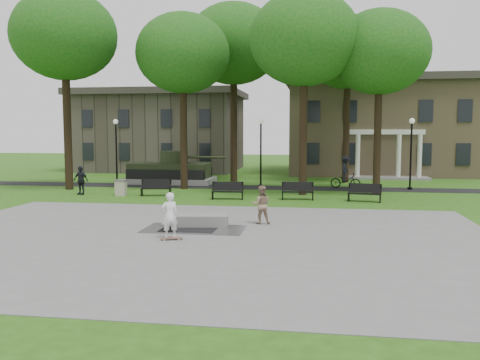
% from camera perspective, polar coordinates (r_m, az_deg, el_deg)
% --- Properties ---
extents(ground, '(120.00, 120.00, 0.00)m').
position_cam_1_polar(ground, '(23.35, -2.21, -4.09)').
color(ground, '#294E12').
rests_on(ground, ground).
extents(plaza, '(22.00, 16.00, 0.02)m').
position_cam_1_polar(plaza, '(18.55, -5.13, -6.61)').
color(plaza, gray).
rests_on(plaza, ground).
extents(footpath, '(44.00, 2.60, 0.01)m').
position_cam_1_polar(footpath, '(35.09, 1.47, -0.83)').
color(footpath, black).
rests_on(footpath, ground).
extents(building_right, '(17.00, 12.00, 8.60)m').
position_cam_1_polar(building_right, '(48.93, 15.35, 5.88)').
color(building_right, '#9E8460').
rests_on(building_right, ground).
extents(building_left, '(15.00, 10.00, 7.20)m').
position_cam_1_polar(building_left, '(51.45, -8.76, 5.16)').
color(building_left, '#4C443D').
rests_on(building_left, ground).
extents(tree_0, '(6.80, 6.80, 12.97)m').
position_cam_1_polar(tree_0, '(36.10, -19.11, 15.02)').
color(tree_0, black).
rests_on(tree_0, ground).
extents(tree_1, '(6.20, 6.20, 11.63)m').
position_cam_1_polar(tree_1, '(34.63, -6.44, 13.90)').
color(tree_1, black).
rests_on(tree_1, ground).
extents(tree_2, '(6.60, 6.60, 12.16)m').
position_cam_1_polar(tree_2, '(31.58, 7.24, 15.37)').
color(tree_2, black).
rests_on(tree_2, ground).
extents(tree_3, '(6.00, 6.00, 11.19)m').
position_cam_1_polar(tree_3, '(32.65, 15.42, 13.62)').
color(tree_3, black).
rests_on(tree_3, ground).
extents(tree_4, '(7.20, 7.20, 13.50)m').
position_cam_1_polar(tree_4, '(39.65, -0.71, 14.97)').
color(tree_4, black).
rests_on(tree_4, ground).
extents(tree_5, '(6.40, 6.40, 12.44)m').
position_cam_1_polar(tree_5, '(39.58, 12.01, 13.81)').
color(tree_5, black).
rests_on(tree_5, ground).
extents(lamp_left, '(0.36, 0.36, 4.73)m').
position_cam_1_polar(lamp_left, '(37.75, -13.73, 3.71)').
color(lamp_left, black).
rests_on(lamp_left, ground).
extents(lamp_mid, '(0.36, 0.36, 4.73)m').
position_cam_1_polar(lamp_mid, '(35.13, 2.35, 3.74)').
color(lamp_mid, black).
rests_on(lamp_mid, ground).
extents(lamp_right, '(0.36, 0.36, 4.73)m').
position_cam_1_polar(lamp_right, '(35.46, 18.66, 3.46)').
color(lamp_right, black).
rests_on(lamp_right, ground).
extents(tank_monument, '(7.45, 3.40, 2.40)m').
position_cam_1_polar(tank_monument, '(38.29, -7.78, 0.94)').
color(tank_monument, gray).
rests_on(tank_monument, ground).
extents(puddle, '(2.20, 1.20, 0.00)m').
position_cam_1_polar(puddle, '(20.19, -5.88, -5.59)').
color(puddle, black).
rests_on(puddle, plaza).
extents(concrete_block, '(2.32, 1.29, 0.45)m').
position_cam_1_polar(concrete_block, '(21.03, -4.38, -4.50)').
color(concrete_block, gray).
rests_on(concrete_block, plaza).
extents(skateboard, '(0.80, 0.43, 0.07)m').
position_cam_1_polar(skateboard, '(18.44, -7.69, -6.57)').
color(skateboard, brown).
rests_on(skateboard, plaza).
extents(skateboarder, '(0.73, 0.66, 1.68)m').
position_cam_1_polar(skateboarder, '(18.57, -7.90, -3.96)').
color(skateboarder, white).
rests_on(skateboarder, plaza).
extents(friend_watching, '(0.88, 0.74, 1.61)m').
position_cam_1_polar(friend_watching, '(21.29, 2.39, -2.78)').
color(friend_watching, '#937A5F').
rests_on(friend_watching, plaza).
extents(pedestrian_walker, '(1.10, 0.66, 1.76)m').
position_cam_1_polar(pedestrian_walker, '(32.58, -17.46, -0.03)').
color(pedestrian_walker, black).
rests_on(pedestrian_walker, ground).
extents(cyclist, '(2.11, 1.24, 2.21)m').
position_cam_1_polar(cyclist, '(35.23, 11.77, 0.55)').
color(cyclist, black).
rests_on(cyclist, ground).
extents(park_bench_0, '(1.85, 0.78, 1.00)m').
position_cam_1_polar(park_bench_0, '(30.95, -9.37, -0.80)').
color(park_bench_0, black).
rests_on(park_bench_0, ground).
extents(park_bench_1, '(1.83, 0.67, 1.00)m').
position_cam_1_polar(park_bench_1, '(29.00, -1.38, -1.15)').
color(park_bench_1, black).
rests_on(park_bench_1, ground).
extents(park_bench_2, '(1.81, 0.58, 1.00)m').
position_cam_1_polar(park_bench_2, '(29.05, 6.50, -1.17)').
color(park_bench_2, black).
rests_on(park_bench_2, ground).
extents(park_bench_3, '(1.85, 0.86, 1.00)m').
position_cam_1_polar(park_bench_3, '(28.83, 13.78, -1.35)').
color(park_bench_3, black).
rests_on(park_bench_3, ground).
extents(trash_bin, '(0.72, 0.72, 0.96)m').
position_cam_1_polar(trash_bin, '(31.43, -13.23, -0.84)').
color(trash_bin, '#B6AF96').
rests_on(trash_bin, ground).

